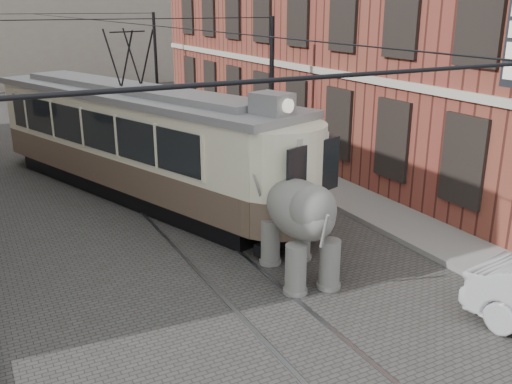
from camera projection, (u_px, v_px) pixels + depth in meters
ground at (211, 254)px, 15.26m from camera, size 120.00×120.00×0.00m
tram_rails at (211, 253)px, 15.26m from camera, size 1.54×80.00×0.02m
sidewalk_right at (385, 215)px, 17.88m from camera, size 2.00×60.00×0.15m
brick_building at (351, 14)px, 25.80m from camera, size 8.00×26.00×12.00m
catenary at (142, 114)px, 18.44m from camera, size 11.00×30.20×6.00m
tram at (133, 116)px, 19.23m from camera, size 7.43×14.31×5.61m
elephant at (299, 224)px, 13.67m from camera, size 3.06×4.69×2.68m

